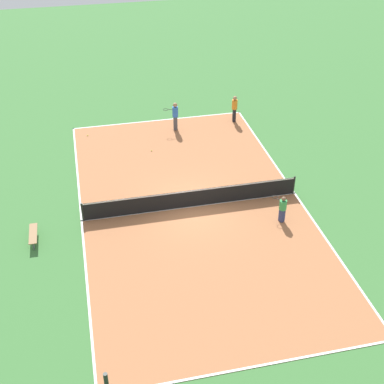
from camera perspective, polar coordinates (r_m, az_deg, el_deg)
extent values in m
plane|color=#3D7538|center=(27.00, 0.00, -1.58)|extent=(80.00, 80.00, 0.00)
cube|color=#AD6B42|center=(27.00, 0.00, -1.57)|extent=(11.13, 20.13, 0.02)
cube|color=white|center=(28.50, 10.88, -0.11)|extent=(0.10, 20.13, 0.00)
cube|color=white|center=(26.57, -11.70, -3.03)|extent=(0.10, 20.13, 0.00)
cube|color=white|center=(35.48, -3.58, 7.65)|extent=(11.13, 0.10, 0.00)
cube|color=white|center=(19.98, 6.63, -18.02)|extent=(11.13, 0.10, 0.00)
cube|color=white|center=(26.99, 0.00, -1.55)|extent=(11.13, 0.10, 0.00)
cylinder|color=black|center=(28.18, 10.80, 0.73)|extent=(0.10, 0.10, 1.03)
cylinder|color=black|center=(26.27, -11.61, -2.10)|extent=(0.10, 0.10, 1.03)
cube|color=black|center=(26.71, 0.00, -0.69)|extent=(10.83, 0.03, 0.98)
cube|color=white|center=(26.45, 0.00, 0.13)|extent=(10.83, 0.04, 0.06)
cube|color=olive|center=(25.63, -16.60, -4.27)|extent=(0.36, 1.55, 0.04)
cylinder|color=#4C4C51|center=(26.26, -16.49, -3.84)|extent=(0.08, 0.08, 0.41)
cylinder|color=#4C4C51|center=(25.27, -16.54, -5.53)|extent=(0.08, 0.08, 0.41)
cube|color=black|center=(35.19, 4.52, 8.18)|extent=(0.24, 0.28, 0.88)
cylinder|color=orange|center=(34.87, 4.58, 9.29)|extent=(0.41, 0.41, 0.62)
sphere|color=#A87A56|center=(34.69, 4.61, 9.95)|extent=(0.26, 0.26, 0.26)
cube|color=#4C4C51|center=(34.02, -1.78, 7.36)|extent=(0.28, 0.24, 0.92)
cylinder|color=blue|center=(33.68, -1.80, 8.55)|extent=(0.42, 0.42, 0.64)
sphere|color=#A87A56|center=(33.49, -1.82, 9.26)|extent=(0.28, 0.28, 0.28)
cylinder|color=#262626|center=(33.61, -2.36, 8.78)|extent=(0.28, 0.08, 0.03)
torus|color=black|center=(33.61, -2.84, 8.77)|extent=(0.35, 0.35, 0.02)
cube|color=navy|center=(26.17, 9.56, -2.43)|extent=(0.28, 0.31, 0.70)
cylinder|color=green|center=(25.82, 9.69, -1.37)|extent=(0.46, 0.46, 0.49)
sphere|color=brown|center=(25.62, 9.76, -0.72)|extent=(0.21, 0.21, 0.21)
cylinder|color=#262626|center=(25.94, 9.25, -0.80)|extent=(0.13, 0.27, 0.03)
torus|color=black|center=(26.11, 8.85, -0.51)|extent=(0.39, 0.39, 0.02)
sphere|color=#CCE033|center=(31.84, -4.33, 4.42)|extent=(0.07, 0.07, 0.07)
sphere|color=#CCE033|center=(34.07, -11.08, 5.95)|extent=(0.07, 0.07, 0.07)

